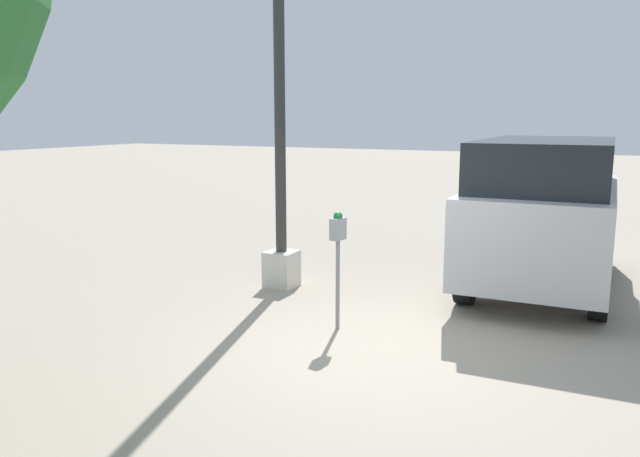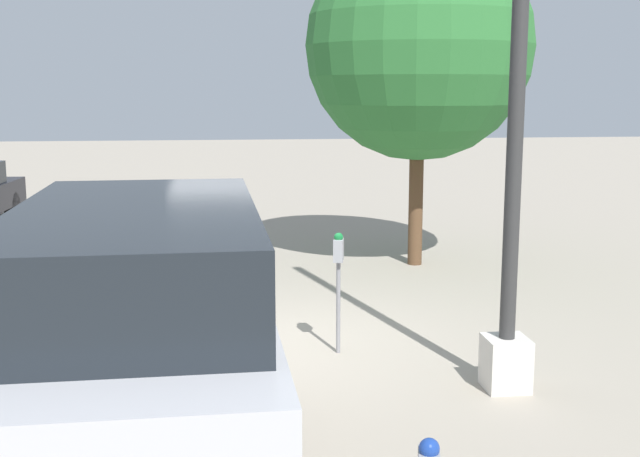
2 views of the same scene
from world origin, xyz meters
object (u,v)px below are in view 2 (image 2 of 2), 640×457
at_px(parking_meter_near, 338,265).
at_px(parked_van, 140,343).
at_px(lamp_post, 514,160).
at_px(street_tree, 419,46).

height_order(parking_meter_near, parked_van, parked_van).
xyz_separation_m(lamp_post, parked_van, (1.75, -3.52, -1.18)).
distance_m(parking_meter_near, street_tree, 5.76).
relative_size(parking_meter_near, street_tree, 0.25).
bearing_deg(parked_van, lamp_post, 115.30).
bearing_deg(lamp_post, parked_van, -63.57).
height_order(parking_meter_near, street_tree, street_tree).
distance_m(lamp_post, parked_van, 4.10).
relative_size(parking_meter_near, parked_van, 0.32).
relative_size(parked_van, street_tree, 0.78).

